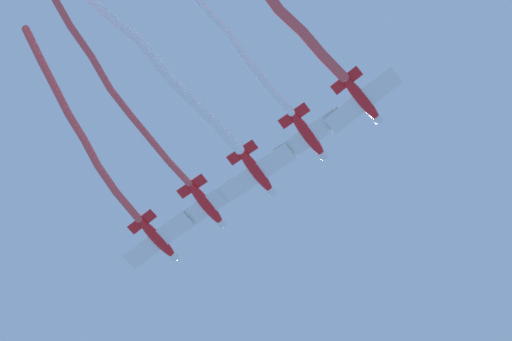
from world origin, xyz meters
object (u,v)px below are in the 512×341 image
Objects in this scene: airplane_lead at (362,100)px; airplane_trail at (158,239)px; airplane_left_wing at (309,136)px; airplane_right_wing at (257,172)px; airplane_slot at (207,205)px.

airplane_trail is (-23.67, 3.38, 0.00)m from airplane_lead.
airplane_left_wing is (-5.93, 0.85, 0.30)m from airplane_lead.
airplane_right_wing is 1.00× the size of airplane_trail.
airplane_lead is at bearing -90.57° from airplane_right_wing.
airplane_trail is at bearing 93.89° from airplane_lead.
airplane_slot is 1.00× the size of airplane_trail.
airplane_slot reaches higher than airplane_lead.
airplane_slot is 5.98m from airplane_trail.
airplane_right_wing is 11.95m from airplane_trail.
airplane_lead and airplane_right_wing have the same top height.
airplane_right_wing is at bearing -90.17° from airplane_slot.
airplane_slot reaches higher than airplane_right_wing.
airplane_slot is at bearing -87.13° from airplane_trail.
airplane_trail is (-5.91, 0.84, -0.30)m from airplane_slot.
airplane_right_wing is at bearing 93.89° from airplane_lead.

